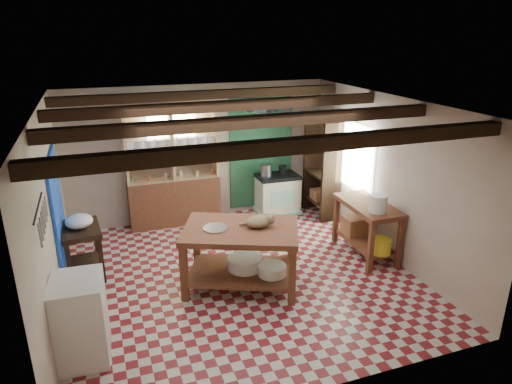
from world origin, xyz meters
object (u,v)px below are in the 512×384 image
object	(u,v)px
work_table	(241,257)
cat	(259,221)
right_counter	(366,229)
stove	(277,194)
white_cabinet	(80,320)
prep_table	(83,252)

from	to	relation	value
work_table	cat	xyz separation A→B (m)	(0.25, -0.05, 0.54)
work_table	right_counter	size ratio (longest dim) A/B	1.28
work_table	stove	world-z (taller)	work_table
white_cabinet	cat	xyz separation A→B (m)	(2.41, 0.84, 0.50)
stove	white_cabinet	xyz separation A→B (m)	(-3.71, -3.28, 0.09)
prep_table	right_counter	size ratio (longest dim) A/B	0.64
prep_table	right_counter	distance (m)	4.46
work_table	prep_table	world-z (taller)	work_table
stove	prep_table	size ratio (longest dim) A/B	1.03
white_cabinet	right_counter	bearing A→B (deg)	18.04
white_cabinet	prep_table	bearing A→B (deg)	93.14
cat	prep_table	bearing A→B (deg)	168.50
work_table	prep_table	bearing A→B (deg)	177.15
prep_table	cat	world-z (taller)	cat
white_cabinet	cat	size ratio (longest dim) A/B	2.66
cat	stove	bearing A→B (deg)	75.32
prep_table	cat	size ratio (longest dim) A/B	2.14
white_cabinet	cat	bearing A→B (deg)	22.81
stove	right_counter	world-z (taller)	right_counter
stove	cat	bearing A→B (deg)	-116.97
stove	prep_table	xyz separation A→B (m)	(-3.69, -1.34, -0.00)
work_table	right_counter	world-z (taller)	work_table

